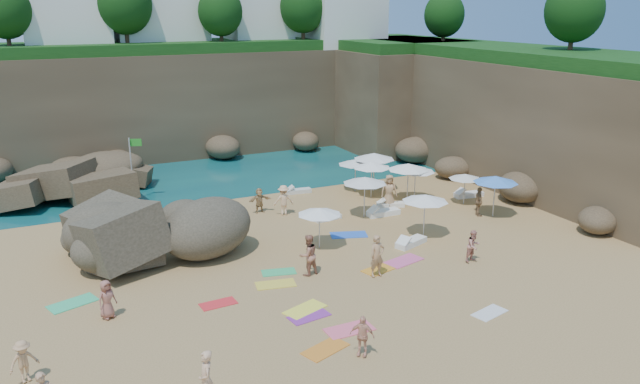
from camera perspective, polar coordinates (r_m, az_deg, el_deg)
name	(u,v)px	position (r m, az deg, el deg)	size (l,w,h in m)	color
ground	(309,253)	(30.32, -0.97, -5.56)	(120.00, 120.00, 0.00)	tan
seawater	(171,138)	(57.89, -13.47, 4.78)	(120.00, 120.00, 0.00)	#0C4751
cliff_back	(205,100)	(52.88, -10.44, 8.27)	(44.00, 8.00, 8.00)	brown
cliff_right	(507,117)	(46.03, 16.76, 6.62)	(8.00, 30.00, 8.00)	brown
cliff_corner	(392,97)	(54.31, 6.64, 8.65)	(10.00, 12.00, 8.00)	brown
rock_promontory	(47,194)	(43.10, -23.71, -0.21)	(12.00, 7.00, 2.00)	brown
clifftop_buildings	(210,9)	(53.37, -10.06, 16.18)	(28.48, 9.48, 7.00)	white
clifftop_trees	(257,9)	(47.96, -5.75, 16.33)	(35.60, 23.82, 4.40)	#11380F
rock_outcrop	(165,249)	(31.64, -13.99, -5.11)	(7.20, 5.40, 2.88)	brown
flag_pole	(133,161)	(39.34, -16.73, 2.76)	(0.75, 0.25, 3.91)	silver
parasol_0	(372,165)	(38.56, 4.76, 2.50)	(2.38, 2.38, 2.26)	silver
parasol_1	(374,156)	(39.87, 4.98, 3.28)	(2.63, 2.63, 2.49)	silver
parasol_2	(365,180)	(34.79, 4.12, 1.08)	(2.47, 2.47, 2.34)	silver
parasol_4	(356,162)	(39.74, 3.27, 2.77)	(2.24, 2.24, 2.11)	silver
parasol_5	(408,167)	(37.87, 8.08, 2.30)	(2.51, 2.51, 2.38)	silver
parasol_7	(465,176)	(38.13, 13.15, 1.40)	(1.98, 1.98, 1.87)	silver
parasol_8	(416,169)	(37.99, 8.74, 2.11)	(2.36, 2.36, 2.23)	silver
parasol_9	(319,211)	(30.28, -0.05, -1.78)	(2.18, 2.18, 2.06)	silver
parasol_10	(496,179)	(36.18, 15.76, 1.12)	(2.49, 2.49, 2.36)	silver
parasol_11	(425,198)	(32.22, 9.60, -0.55)	(2.37, 2.37, 2.24)	silver
lounger_0	(299,191)	(39.79, -1.97, 0.09)	(1.61, 0.54, 0.25)	silver
lounger_1	(327,218)	(34.80, 0.68, -2.36)	(1.63, 0.54, 0.25)	silver
lounger_2	(469,195)	(40.05, 13.45, -0.23)	(1.86, 0.62, 0.29)	white
lounger_3	(390,205)	(37.28, 6.46, -1.16)	(1.62, 0.54, 0.25)	white
lounger_4	(383,213)	(35.72, 5.81, -1.90)	(1.93, 0.64, 0.30)	white
lounger_5	(411,242)	(31.51, 8.33, -4.58)	(1.86, 0.62, 0.29)	white
towel_1	(349,329)	(23.56, 2.71, -12.44)	(1.81, 0.90, 0.03)	#FA6179
towel_2	(325,349)	(22.35, 0.49, -14.16)	(1.67, 0.83, 0.03)	orange
towel_3	(279,272)	(28.23, -3.79, -7.31)	(1.52, 0.76, 0.03)	#35BB6B
towel_4	(305,309)	(24.94, -1.38, -10.68)	(1.71, 0.86, 0.03)	#FFF343
towel_6	(309,316)	(24.44, -1.01, -11.28)	(1.60, 0.80, 0.03)	purple
towel_7	(218,304)	(25.70, -9.28, -10.05)	(1.45, 0.72, 0.03)	red
towel_8	(349,235)	(32.58, 2.64, -3.93)	(1.89, 0.95, 0.03)	blue
towel_9	(404,261)	(29.60, 7.66, -6.25)	(1.87, 0.94, 0.03)	#E3588E
towel_10	(380,269)	(28.61, 5.53, -7.01)	(1.72, 0.86, 0.03)	orange
towel_11	(73,303)	(27.27, -21.67, -9.43)	(1.86, 0.93, 0.03)	#37C37E
towel_12	(276,284)	(27.07, -4.08, -8.41)	(1.69, 0.85, 0.03)	yellow
towel_13	(490,313)	(25.55, 15.24, -10.61)	(1.48, 0.74, 0.03)	silver
person_stand_1	(308,255)	(27.58, -1.09, -5.78)	(0.91, 0.71, 1.88)	#B17158
person_stand_2	(284,200)	(35.46, -3.35, -0.75)	(1.13, 0.47, 1.74)	#F3BD8A
person_stand_3	(479,202)	(36.37, 14.31, -0.86)	(0.99, 0.41, 1.69)	#926E49
person_stand_4	(389,191)	(37.04, 6.34, 0.10)	(0.95, 0.52, 1.95)	tan
person_stand_5	(259,200)	(36.04, -5.56, -0.76)	(1.35, 0.39, 1.45)	tan
person_stand_6	(206,380)	(19.41, -10.35, -16.53)	(0.68, 0.44, 1.85)	#E3AD81
person_lie_0	(26,377)	(22.61, -25.29, -15.03)	(0.92, 1.42, 0.38)	tan
person_lie_1	(362,351)	(21.97, 3.83, -14.30)	(0.86, 1.46, 0.36)	#EBA685
person_lie_2	(108,313)	(25.56, -18.79, -10.45)	(0.74, 1.52, 0.41)	#A26051
person_lie_4	(377,272)	(27.80, 5.21, -7.26)	(0.69, 1.88, 0.45)	tan
person_lie_5	(473,256)	(30.01, 13.79, -5.72)	(0.74, 1.52, 0.58)	tan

